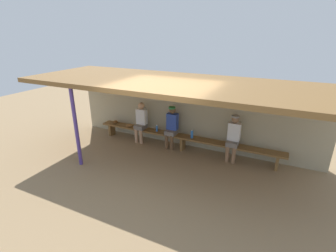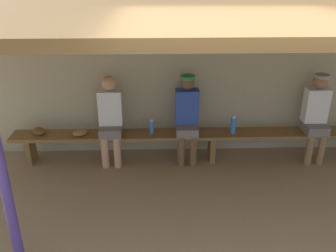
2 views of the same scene
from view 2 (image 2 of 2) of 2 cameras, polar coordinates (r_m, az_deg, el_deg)
The scene contains 12 objects.
ground_plane at distance 4.55m, azimuth 9.35°, elevation -14.77°, with size 24.00×24.00×0.00m, color #937754.
back_wall at distance 5.78m, azimuth 6.57°, elevation 6.68°, with size 8.00×0.20×2.20m, color tan.
dugout_roof at distance 4.26m, azimuth 9.76°, elevation 16.15°, with size 8.00×2.80×0.12m, color brown.
support_post at distance 3.67m, azimuth -24.24°, elevation -6.50°, with size 0.10×0.10×2.20m, color #4C388C.
bench at distance 5.63m, azimuth 6.83°, elevation -1.66°, with size 6.00×0.36×0.46m.
player_with_sunglasses at distance 5.48m, azimuth -8.86°, elevation 1.37°, with size 0.34×0.42×1.34m.
player_in_red at distance 5.44m, azimuth 2.94°, elevation 1.68°, with size 0.34×0.42×1.34m.
player_in_white at distance 5.91m, azimuth 21.85°, elevation 1.78°, with size 0.34×0.42×1.34m.
water_bottle_green at distance 5.49m, azimuth -2.53°, elevation -0.16°, with size 0.07×0.07×0.22m.
water_bottle_clear at distance 5.58m, azimuth 10.02°, elevation 0.15°, with size 0.08×0.08×0.27m.
baseball_glove_worn at distance 5.83m, azimuth -19.30°, elevation -0.74°, with size 0.24×0.17×0.09m, color brown.
baseball_glove_dark_brown at distance 5.61m, azimuth -13.33°, elevation -0.97°, with size 0.24×0.17×0.09m, color olive.
Camera 2 is at (-0.82, -3.44, 2.86)m, focal length 39.54 mm.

